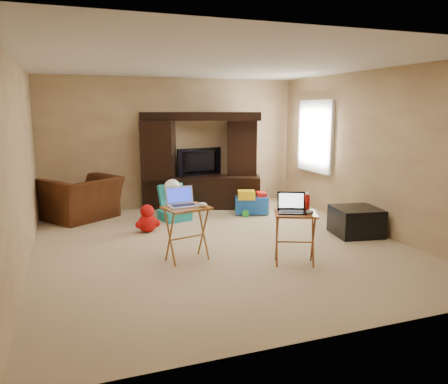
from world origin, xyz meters
name	(u,v)px	position (x,y,z in m)	size (l,w,h in m)	color
floor	(219,245)	(0.00, 0.00, 0.00)	(5.50, 5.50, 0.00)	beige
ceiling	(219,63)	(0.00, 0.00, 2.50)	(5.50, 5.50, 0.00)	silver
wall_back	(173,143)	(0.00, 2.75, 1.25)	(5.00, 5.00, 0.00)	tan
wall_front	(333,192)	(0.00, -2.75, 1.25)	(5.00, 5.00, 0.00)	tan
wall_left	(20,165)	(-2.50, 0.00, 1.25)	(5.50, 5.50, 0.00)	tan
wall_right	(370,152)	(2.50, 0.00, 1.25)	(5.50, 5.50, 0.00)	tan
window_pane	(316,136)	(2.48, 1.55, 1.40)	(1.20, 1.20, 0.00)	white
window_frame	(315,136)	(2.46, 1.55, 1.40)	(0.06, 1.14, 1.34)	white
entertainment_center	(202,160)	(0.49, 2.44, 0.93)	(2.26, 0.57, 1.85)	black
television	(202,162)	(0.49, 2.44, 0.89)	(0.94, 0.12, 0.54)	black
recliner	(82,198)	(-1.77, 2.22, 0.37)	(1.14, 1.00, 0.74)	#47240F
child_rocker	(174,202)	(-0.26, 1.61, 0.31)	(0.47, 0.53, 0.62)	teal
plush_toy	(147,218)	(-0.84, 1.00, 0.22)	(0.40, 0.33, 0.45)	red
push_toy	(252,202)	(1.17, 1.54, 0.23)	(0.61, 0.43, 0.46)	blue
ottoman	(356,221)	(2.14, -0.24, 0.21)	(0.66, 0.66, 0.43)	black
tray_table_left	(187,234)	(-0.60, -0.48, 0.35)	(0.54, 0.43, 0.70)	#A56928
tray_table_right	(295,239)	(0.62, -1.07, 0.33)	(0.50, 0.40, 0.66)	#995125
laptop_left	(183,197)	(-0.63, -0.45, 0.82)	(0.37, 0.30, 0.24)	silver
laptop_right	(292,203)	(0.58, -1.05, 0.78)	(0.34, 0.28, 0.24)	black
mouse_left	(203,205)	(-0.41, -0.55, 0.73)	(0.09, 0.14, 0.06)	white
mouse_right	(310,212)	(0.75, -1.19, 0.68)	(0.08, 0.13, 0.05)	#3E3E43
water_bottle	(307,202)	(0.82, -0.99, 0.76)	(0.06, 0.06, 0.20)	#B5170B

